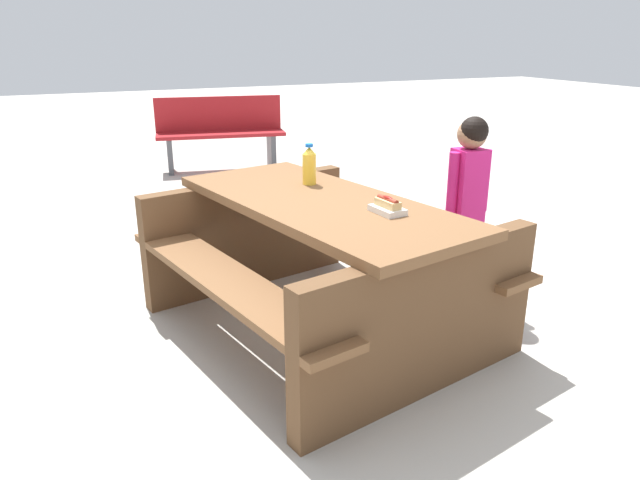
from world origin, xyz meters
TOP-DOWN VIEW (x-y plane):
  - ground_plane at (0.00, 0.00)m, footprint 30.00×30.00m
  - picnic_table at (0.00, 0.00)m, footprint 2.05×1.74m
  - soda_bottle at (-0.33, 0.08)m, footprint 0.08×0.08m
  - hotdog_tray at (0.36, 0.20)m, footprint 0.19×0.13m
  - child_in_coat at (0.01, 0.95)m, footprint 0.18×0.28m
  - park_bench_near at (-4.25, 0.61)m, footprint 0.66×1.55m

SIDE VIEW (x-z plane):
  - ground_plane at x=0.00m, z-range 0.00..0.00m
  - picnic_table at x=0.00m, z-range 0.07..0.82m
  - park_bench_near at x=-4.25m, z-range 0.02..0.87m
  - child_in_coat at x=0.01m, z-range 0.16..1.29m
  - hotdog_tray at x=0.36m, z-range 0.74..0.82m
  - soda_bottle at x=-0.33m, z-range 0.74..0.97m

